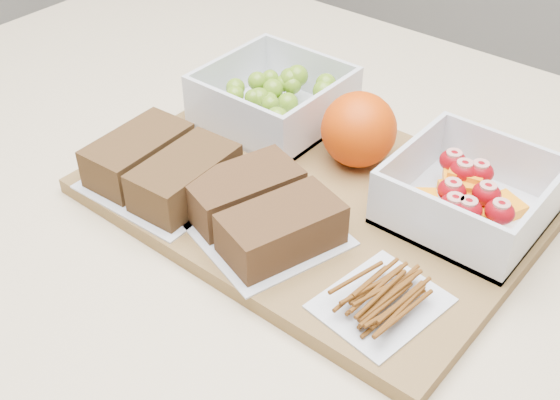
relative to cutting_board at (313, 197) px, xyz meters
The scene contains 7 objects.
cutting_board is the anchor object (origin of this frame).
grape_container 0.14m from the cutting_board, 144.07° to the left, with size 0.14×0.14×0.06m.
fruit_container 0.15m from the cutting_board, 23.65° to the left, with size 0.14×0.14×0.06m.
orange 0.08m from the cutting_board, 86.13° to the left, with size 0.08×0.08×0.08m, color #E04405.
sandwich_bag_left 0.15m from the cutting_board, 145.11° to the right, with size 0.14×0.13×0.04m.
sandwich_bag_center 0.08m from the cutting_board, 90.79° to the right, with size 0.17×0.16×0.04m.
pretzel_bag 0.16m from the cutting_board, 33.03° to the right, with size 0.10×0.11×0.02m.
Camera 1 is at (0.34, -0.42, 1.34)m, focal length 45.00 mm.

